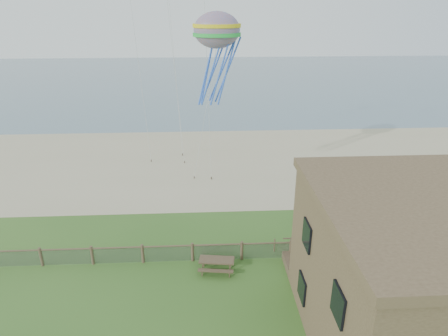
% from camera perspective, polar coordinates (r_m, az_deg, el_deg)
% --- Properties ---
extents(sand_beach, '(72.00, 20.00, 0.02)m').
position_cam_1_polar(sand_beach, '(39.24, -4.05, 0.78)').
color(sand_beach, tan).
rests_on(sand_beach, ground).
extents(ocean, '(160.00, 68.00, 0.02)m').
position_cam_1_polar(ocean, '(81.71, -3.69, 12.45)').
color(ocean, slate).
rests_on(ocean, ground).
extents(chainlink_fence, '(36.20, 0.20, 1.25)m').
position_cam_1_polar(chainlink_fence, '(24.83, -4.51, -12.03)').
color(chainlink_fence, '#4C392A').
rests_on(chainlink_fence, ground).
extents(motel_deck, '(15.00, 2.00, 0.50)m').
position_cam_1_polar(motel_deck, '(27.07, 24.82, -11.86)').
color(motel_deck, brown).
rests_on(motel_deck, ground).
extents(picnic_table, '(2.22, 1.79, 0.86)m').
position_cam_1_polar(picnic_table, '(24.08, -1.06, -13.55)').
color(picnic_table, brown).
rests_on(picnic_table, ground).
extents(octopus_kite, '(3.92, 3.19, 7.04)m').
position_cam_1_polar(octopus_kite, '(29.83, -1.01, 15.64)').
color(octopus_kite, '#E35623').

